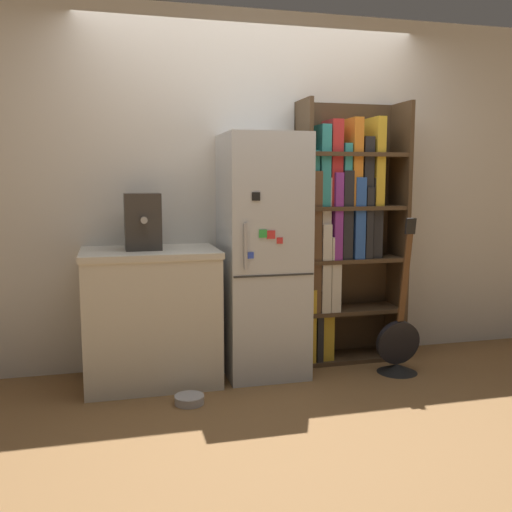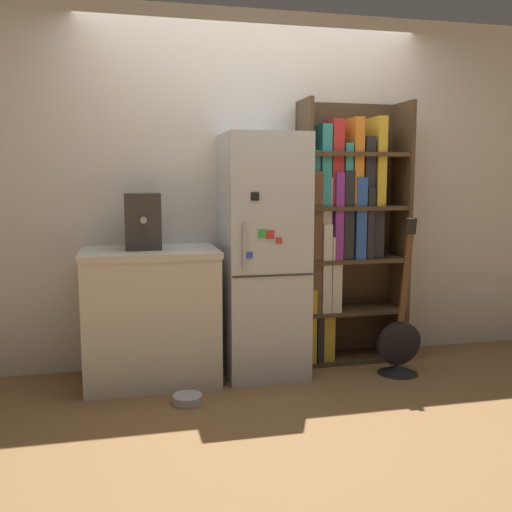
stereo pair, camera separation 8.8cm
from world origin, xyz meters
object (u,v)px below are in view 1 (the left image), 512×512
bookshelf (340,228)px  refrigerator (263,256)px  guitar (398,350)px  espresso_machine (143,221)px  pet_bowl (189,399)px

bookshelf → refrigerator: bearing=-167.7°
refrigerator → guitar: (0.94, -0.27, -0.68)m
espresso_machine → refrigerator: bearing=-1.3°
espresso_machine → bookshelf: bearing=4.7°
bookshelf → guitar: 0.99m
espresso_machine → pet_bowl: size_ratio=2.01×
guitar → bookshelf: bearing=125.0°
guitar → pet_bowl: 1.55m
bookshelf → pet_bowl: bookshelf is taller
espresso_machine → pet_bowl: bearing=-65.2°
espresso_machine → pet_bowl: 1.20m
refrigerator → espresso_machine: (-0.83, 0.02, 0.26)m
guitar → espresso_machine: bearing=170.6°
bookshelf → guitar: bookshelf is taller
bookshelf → pet_bowl: bearing=-153.6°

